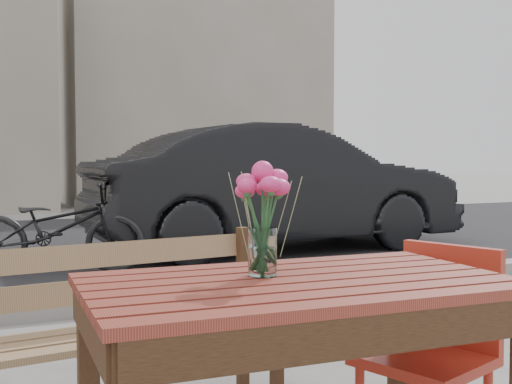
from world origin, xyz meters
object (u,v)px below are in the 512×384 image
at_px(main_table, 298,321).
at_px(red_chair, 436,339).
at_px(parked_car, 276,188).
at_px(bicycle, 57,228).
at_px(main_vase, 262,205).

bearing_deg(main_table, red_chair, 16.67).
xyz_separation_m(parked_car, bicycle, (-2.82, -0.64, -0.33)).
bearing_deg(bicycle, main_vase, -159.71).
relative_size(red_chair, main_vase, 2.32).
bearing_deg(red_chair, main_vase, -103.23).
bearing_deg(parked_car, bicycle, 101.24).
distance_m(main_table, bicycle, 5.05).
height_order(red_chair, bicycle, bicycle).
bearing_deg(main_vase, parked_car, 63.40).
xyz_separation_m(main_table, bicycle, (-0.10, 5.04, -0.21)).
xyz_separation_m(red_chair, parked_car, (2.03, 5.51, 0.30)).
bearing_deg(main_table, parked_car, 66.94).
height_order(main_table, red_chair, red_chair).
distance_m(red_chair, parked_car, 5.88).
distance_m(main_table, parked_car, 6.30).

